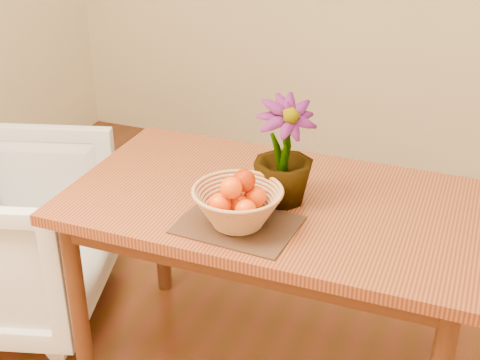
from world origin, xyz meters
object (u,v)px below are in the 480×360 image
(potted_plant, at_px, (284,152))
(armchair, at_px, (3,228))
(wicker_basket, at_px, (238,208))
(table, at_px, (274,220))

(potted_plant, distance_m, armchair, 1.30)
(wicker_basket, height_order, armchair, wicker_basket)
(wicker_basket, height_order, potted_plant, potted_plant)
(table, xyz_separation_m, potted_plant, (0.03, -0.01, 0.27))
(table, distance_m, armchair, 1.18)
(wicker_basket, bearing_deg, table, 77.18)
(table, distance_m, wicker_basket, 0.27)
(table, height_order, potted_plant, potted_plant)
(wicker_basket, bearing_deg, potted_plant, 69.03)
(potted_plant, height_order, armchair, potted_plant)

